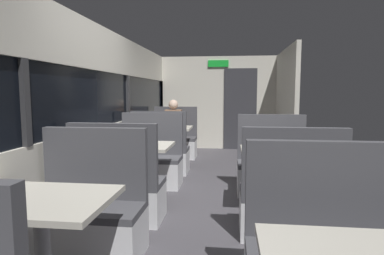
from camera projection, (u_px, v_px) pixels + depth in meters
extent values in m
cube|color=#423F44|center=(205.00, 205.00, 4.12)|extent=(3.30, 9.20, 0.02)
cube|color=beige|center=(94.00, 165.00, 4.24)|extent=(0.08, 8.40, 0.95)
cube|color=beige|center=(90.00, 45.00, 4.08)|extent=(0.08, 8.40, 0.60)
cube|color=black|center=(91.00, 99.00, 4.15)|extent=(0.03, 8.40, 0.75)
cube|color=#2D2D30|center=(25.00, 103.00, 2.76)|extent=(0.06, 0.08, 0.75)
cube|color=#2D2D30|center=(128.00, 98.00, 5.53)|extent=(0.06, 0.08, 0.75)
cube|color=#2D2D30|center=(162.00, 96.00, 8.29)|extent=(0.06, 0.08, 0.75)
cube|color=beige|center=(218.00, 103.00, 8.14)|extent=(2.90, 0.08, 2.30)
cube|color=#333338|center=(240.00, 109.00, 8.05)|extent=(0.80, 0.04, 2.00)
cube|color=green|center=(218.00, 64.00, 7.98)|extent=(0.50, 0.03, 0.16)
cube|color=beige|center=(285.00, 105.00, 6.79)|extent=(0.08, 2.40, 2.30)
cube|color=beige|center=(40.00, 201.00, 2.09)|extent=(0.90, 0.70, 0.04)
cube|color=silver|center=(88.00, 235.00, 2.79)|extent=(0.95, 0.50, 0.39)
cube|color=#47474C|center=(87.00, 209.00, 2.77)|extent=(0.95, 0.50, 0.06)
cube|color=#47474C|center=(96.00, 163.00, 2.94)|extent=(0.95, 0.08, 0.65)
cylinder|color=#9E9EA3|center=(137.00, 174.00, 4.26)|extent=(0.10, 0.10, 0.70)
cube|color=beige|center=(137.00, 146.00, 4.22)|extent=(0.90, 0.70, 0.04)
cube|color=silver|center=(120.00, 202.00, 3.62)|extent=(0.95, 0.50, 0.39)
cube|color=#47474C|center=(120.00, 182.00, 3.60)|extent=(0.95, 0.50, 0.06)
cube|color=#47474C|center=(112.00, 154.00, 3.35)|extent=(0.95, 0.08, 0.65)
cube|color=silver|center=(150.00, 173.00, 4.93)|extent=(0.95, 0.50, 0.39)
cube|color=#47474C|center=(149.00, 159.00, 4.90)|extent=(0.95, 0.50, 0.06)
cube|color=#47474C|center=(152.00, 133.00, 5.07)|extent=(0.95, 0.08, 0.65)
cylinder|color=#9E9EA3|center=(168.00, 147.00, 6.39)|extent=(0.10, 0.10, 0.70)
cube|color=beige|center=(168.00, 128.00, 6.35)|extent=(0.90, 0.70, 0.04)
cube|color=silver|center=(161.00, 161.00, 5.76)|extent=(0.95, 0.50, 0.39)
cube|color=#47474C|center=(161.00, 149.00, 5.73)|extent=(0.95, 0.50, 0.06)
cube|color=#47474C|center=(158.00, 130.00, 5.49)|extent=(0.95, 0.08, 0.65)
cube|color=silver|center=(174.00, 149.00, 7.06)|extent=(0.95, 0.50, 0.39)
cube|color=#47474C|center=(174.00, 138.00, 7.04)|extent=(0.95, 0.50, 0.06)
cube|color=#47474C|center=(176.00, 121.00, 7.21)|extent=(0.95, 0.08, 0.65)
cube|color=#47474C|center=(319.00, 190.00, 2.14)|extent=(0.95, 0.08, 0.65)
cylinder|color=#9E9EA3|center=(279.00, 182.00, 3.85)|extent=(0.10, 0.10, 0.70)
cube|color=beige|center=(280.00, 152.00, 3.81)|extent=(0.90, 0.70, 0.04)
cube|color=silver|center=(288.00, 216.00, 3.22)|extent=(0.95, 0.50, 0.39)
cube|color=#47474C|center=(289.00, 194.00, 3.19)|extent=(0.95, 0.50, 0.06)
cube|color=#47474C|center=(294.00, 163.00, 2.95)|extent=(0.95, 0.08, 0.65)
cube|color=silver|center=(272.00, 180.00, 4.52)|extent=(0.95, 0.50, 0.39)
cube|color=#47474C|center=(272.00, 164.00, 4.50)|extent=(0.95, 0.50, 0.06)
cube|color=#47474C|center=(271.00, 137.00, 4.67)|extent=(0.95, 0.08, 0.65)
cube|color=#26262D|center=(174.00, 147.00, 7.06)|extent=(0.30, 0.36, 0.45)
cube|color=#8C664C|center=(174.00, 124.00, 6.95)|extent=(0.34, 0.22, 0.60)
sphere|color=beige|center=(173.00, 104.00, 6.89)|extent=(0.20, 0.20, 0.20)
cylinder|color=#8C664C|center=(163.00, 123.00, 6.80)|extent=(0.07, 0.28, 0.07)
cylinder|color=#8C664C|center=(182.00, 124.00, 6.75)|extent=(0.07, 0.28, 0.07)
cylinder|color=#26598C|center=(289.00, 144.00, 3.95)|extent=(0.07, 0.07, 0.09)
cylinder|color=#26598C|center=(160.00, 124.00, 6.51)|extent=(0.07, 0.07, 0.09)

